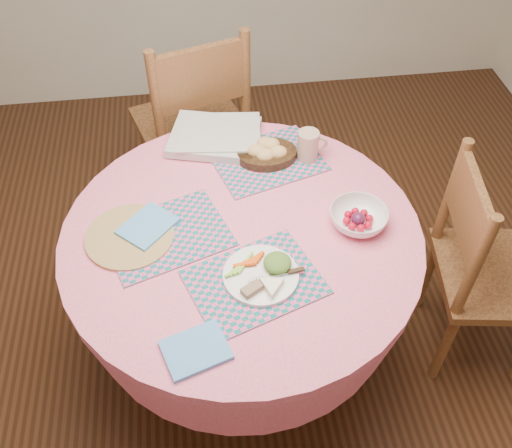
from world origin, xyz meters
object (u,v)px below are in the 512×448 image
at_px(chair_back, 195,124).
at_px(dinner_plate, 264,275).
at_px(bread_bowl, 267,152).
at_px(fruit_bowl, 358,218).
at_px(dining_table, 242,267).
at_px(latte_mug, 309,145).
at_px(wicker_trivet, 130,236).
at_px(chair_right, 483,267).

xyz_separation_m(chair_back, dinner_plate, (0.17, -1.11, 0.22)).
distance_m(dinner_plate, bread_bowl, 0.58).
bearing_deg(fruit_bowl, bread_bowl, 124.08).
distance_m(chair_back, dinner_plate, 1.14).
bearing_deg(fruit_bowl, dining_table, 177.23).
xyz_separation_m(dining_table, latte_mug, (0.30, 0.35, 0.26)).
distance_m(dining_table, bread_bowl, 0.45).
bearing_deg(wicker_trivet, chair_back, 73.84).
distance_m(chair_right, fruit_bowl, 0.58).
bearing_deg(wicker_trivet, chair_right, -4.20).
bearing_deg(bread_bowl, fruit_bowl, -55.92).
bearing_deg(dining_table, latte_mug, 49.36).
distance_m(dining_table, chair_back, 0.90).
bearing_deg(fruit_bowl, dinner_plate, -151.44).
bearing_deg(bread_bowl, dining_table, -111.10).
height_order(dining_table, chair_back, chair_back).
relative_size(chair_back, latte_mug, 8.88).
bearing_deg(fruit_bowl, chair_back, 119.84).
distance_m(dining_table, wicker_trivet, 0.43).
xyz_separation_m(chair_right, fruit_bowl, (-0.51, 0.05, 0.28)).
height_order(dinner_plate, fruit_bowl, fruit_bowl).
height_order(chair_right, bread_bowl, chair_right).
bearing_deg(chair_back, wicker_trivet, 56.68).
bearing_deg(dinner_plate, latte_mug, 65.79).
relative_size(dining_table, fruit_bowl, 5.04).
bearing_deg(dining_table, chair_right, -4.62).
relative_size(dinner_plate, latte_mug, 2.10).
relative_size(wicker_trivet, bread_bowl, 1.30).
height_order(dining_table, wicker_trivet, wicker_trivet).
distance_m(dining_table, latte_mug, 0.53).
height_order(dining_table, latte_mug, latte_mug).
relative_size(dining_table, wicker_trivet, 4.13).
height_order(chair_back, latte_mug, chair_back).
bearing_deg(fruit_bowl, chair_right, -6.06).
height_order(dining_table, chair_right, chair_right).
relative_size(chair_right, chair_back, 0.91).
relative_size(chair_back, wicker_trivet, 3.51).
bearing_deg(bread_bowl, chair_back, 116.52).
bearing_deg(latte_mug, bread_bowl, 173.49).
bearing_deg(latte_mug, dinner_plate, -114.21).
bearing_deg(bread_bowl, latte_mug, -6.51).
xyz_separation_m(dining_table, dinner_plate, (0.05, -0.21, 0.22)).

